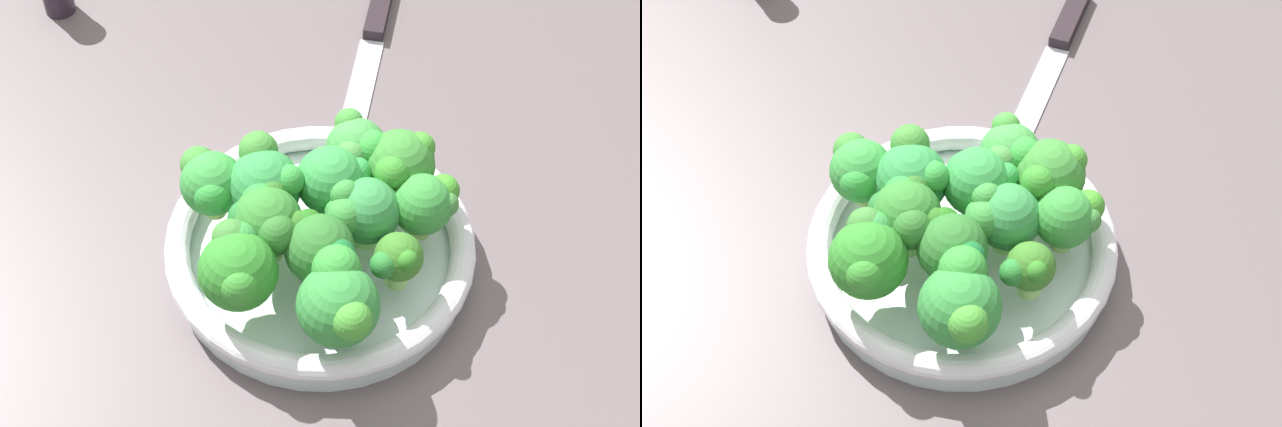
{
  "view_description": "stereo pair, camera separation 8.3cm",
  "coord_description": "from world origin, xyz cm",
  "views": [
    {
      "loc": [
        35.1,
        43.85,
        72.15
      ],
      "look_at": [
        3.65,
        2.71,
        7.1
      ],
      "focal_mm": 54.87,
      "sensor_mm": 36.0,
      "label": 1
    },
    {
      "loc": [
        28.12,
        48.35,
        72.15
      ],
      "look_at": [
        3.65,
        2.71,
        7.1
      ],
      "focal_mm": 54.87,
      "sensor_mm": 36.0,
      "label": 2
    }
  ],
  "objects": [
    {
      "name": "broccoli_floret_2",
      "position": [
        1.76,
        10.62,
        7.52
      ],
      "size": [
        4.93,
        4.2,
        5.58
      ],
      "color": "#90C967",
      "rests_on": "bowl"
    },
    {
      "name": "broccoli_floret_5",
      "position": [
        12.89,
        3.97,
        8.49
      ],
      "size": [
        6.54,
        7.11,
        7.42
      ],
      "color": "#89BA4E",
      "rests_on": "bowl"
    },
    {
      "name": "broccoli_floret_11",
      "position": [
        -3.87,
        7.71,
        7.83
      ],
      "size": [
        6.28,
        5.33,
        6.41
      ],
      "color": "#85B352",
      "rests_on": "bowl"
    },
    {
      "name": "bowl",
      "position": [
        3.65,
        2.71,
        2.09
      ],
      "size": [
        27.54,
        27.54,
        4.1
      ],
      "color": "silver",
      "rests_on": "ground_plane"
    },
    {
      "name": "broccoli_floret_3",
      "position": [
        9.57,
        -5.05,
        8.07
      ],
      "size": [
        5.66,
        6.68,
        6.72
      ],
      "color": "#A1CA62",
      "rests_on": "bowl"
    },
    {
      "name": "broccoli_floret_8",
      "position": [
        -2.87,
        -0.37,
        8.25
      ],
      "size": [
        5.88,
        6.45,
        6.83
      ],
      "color": "#90C165",
      "rests_on": "bowl"
    },
    {
      "name": "knife",
      "position": [
        -19.01,
        -17.45,
        0.55
      ],
      "size": [
        21.48,
        19.46,
        1.5
      ],
      "color": "silver",
      "rests_on": "ground_plane"
    },
    {
      "name": "broccoli_floret_1",
      "position": [
        -4.55,
        3.46,
        8.31
      ],
      "size": [
        6.73,
        6.32,
        7.28
      ],
      "color": "#89C65A",
      "rests_on": "bowl"
    },
    {
      "name": "broccoli_floret_7",
      "position": [
        6.47,
        6.35,
        8.32
      ],
      "size": [
        5.88,
        7.07,
        7.1
      ],
      "color": "#8AC167",
      "rests_on": "bowl"
    },
    {
      "name": "broccoli_floret_4",
      "position": [
        8.35,
        11.3,
        8.23
      ],
      "size": [
        6.72,
        7.79,
        7.46
      ],
      "color": "#9CD66B",
      "rests_on": "bowl"
    },
    {
      "name": "broccoli_floret_9",
      "position": [
        8.4,
        1.65,
        8.61
      ],
      "size": [
        6.06,
        6.86,
        7.42
      ],
      "color": "#92C865",
      "rests_on": "bowl"
    },
    {
      "name": "broccoli_floret_10",
      "position": [
        1.27,
        1.4,
        8.34
      ],
      "size": [
        6.54,
        6.02,
        7.38
      ],
      "color": "#93C569",
      "rests_on": "bowl"
    },
    {
      "name": "broccoli_floret_6",
      "position": [
        1.19,
        5.11,
        7.9
      ],
      "size": [
        6.75,
        5.88,
        6.6
      ],
      "color": "#91D669",
      "rests_on": "bowl"
    },
    {
      "name": "broccoli_floret_0",
      "position": [
        6.16,
        -1.78,
        8.6
      ],
      "size": [
        6.42,
        7.46,
        7.57
      ],
      "color": "#89B955",
      "rests_on": "bowl"
    },
    {
      "name": "ground_plane",
      "position": [
        0.0,
        0.0,
        -1.25
      ],
      "size": [
        130.0,
        130.0,
        2.5
      ],
      "primitive_type": "cube",
      "color": "#5B4F52"
    }
  ]
}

